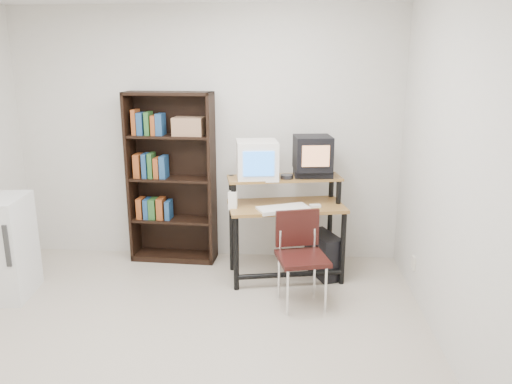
# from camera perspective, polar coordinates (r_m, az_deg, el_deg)

# --- Properties ---
(floor) EXTENTS (4.00, 4.00, 0.01)m
(floor) POSITION_cam_1_polar(r_m,az_deg,el_deg) (3.83, -10.20, -18.15)
(floor) COLOR beige
(floor) RESTS_ON ground
(back_wall) EXTENTS (4.00, 0.01, 2.60)m
(back_wall) POSITION_cam_1_polar(r_m,az_deg,el_deg) (5.23, -5.63, 6.37)
(back_wall) COLOR silver
(back_wall) RESTS_ON floor
(right_wall) EXTENTS (0.01, 4.00, 2.60)m
(right_wall) POSITION_cam_1_polar(r_m,az_deg,el_deg) (3.40, 23.46, 0.61)
(right_wall) COLOR silver
(right_wall) RESTS_ON floor
(computer_desk) EXTENTS (1.17, 0.74, 0.98)m
(computer_desk) POSITION_cam_1_polar(r_m,az_deg,el_deg) (4.78, 3.42, -2.10)
(computer_desk) COLOR olive
(computer_desk) RESTS_ON floor
(crt_monitor) EXTENTS (0.43, 0.44, 0.36)m
(crt_monitor) POSITION_cam_1_polar(r_m,az_deg,el_deg) (4.73, 0.11, 3.71)
(crt_monitor) COLOR white
(crt_monitor) RESTS_ON computer_desk
(vcr) EXTENTS (0.38, 0.29, 0.08)m
(vcr) POSITION_cam_1_polar(r_m,az_deg,el_deg) (4.83, 6.50, 2.14)
(vcr) COLOR black
(vcr) RESTS_ON computer_desk
(crt_tv) EXTENTS (0.38, 0.38, 0.32)m
(crt_tv) POSITION_cam_1_polar(r_m,az_deg,el_deg) (4.78, 6.49, 4.46)
(crt_tv) COLOR black
(crt_tv) RESTS_ON vcr
(cd_spindle) EXTENTS (0.14, 0.14, 0.05)m
(cd_spindle) POSITION_cam_1_polar(r_m,az_deg,el_deg) (4.71, 3.54, 1.69)
(cd_spindle) COLOR #26262B
(cd_spindle) RESTS_ON computer_desk
(keyboard) EXTENTS (0.51, 0.38, 0.03)m
(keyboard) POSITION_cam_1_polar(r_m,az_deg,el_deg) (4.60, 3.12, -1.95)
(keyboard) COLOR white
(keyboard) RESTS_ON computer_desk
(mousepad) EXTENTS (0.23, 0.19, 0.01)m
(mousepad) POSITION_cam_1_polar(r_m,az_deg,el_deg) (4.71, 6.86, -1.80)
(mousepad) COLOR black
(mousepad) RESTS_ON computer_desk
(mouse) EXTENTS (0.11, 0.08, 0.03)m
(mouse) POSITION_cam_1_polar(r_m,az_deg,el_deg) (4.69, 6.78, -1.63)
(mouse) COLOR white
(mouse) RESTS_ON mousepad
(desk_speaker) EXTENTS (0.08, 0.08, 0.17)m
(desk_speaker) POSITION_cam_1_polar(r_m,az_deg,el_deg) (4.62, -2.66, -0.97)
(desk_speaker) COLOR white
(desk_speaker) RESTS_ON computer_desk
(pc_tower) EXTENTS (0.37, 0.49, 0.42)m
(pc_tower) POSITION_cam_1_polar(r_m,az_deg,el_deg) (4.99, 7.71, -7.09)
(pc_tower) COLOR black
(pc_tower) RESTS_ON floor
(school_chair) EXTENTS (0.49, 0.49, 0.81)m
(school_chair) POSITION_cam_1_polar(r_m,az_deg,el_deg) (4.33, 5.09, -6.46)
(school_chair) COLOR black
(school_chair) RESTS_ON floor
(bookshelf) EXTENTS (0.90, 0.34, 1.76)m
(bookshelf) POSITION_cam_1_polar(r_m,az_deg,el_deg) (5.23, -9.58, 1.84)
(bookshelf) COLOR black
(bookshelf) RESTS_ON floor
(wall_outlet) EXTENTS (0.02, 0.08, 0.12)m
(wall_outlet) POSITION_cam_1_polar(r_m,az_deg,el_deg) (4.74, 17.54, -7.72)
(wall_outlet) COLOR beige
(wall_outlet) RESTS_ON right_wall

